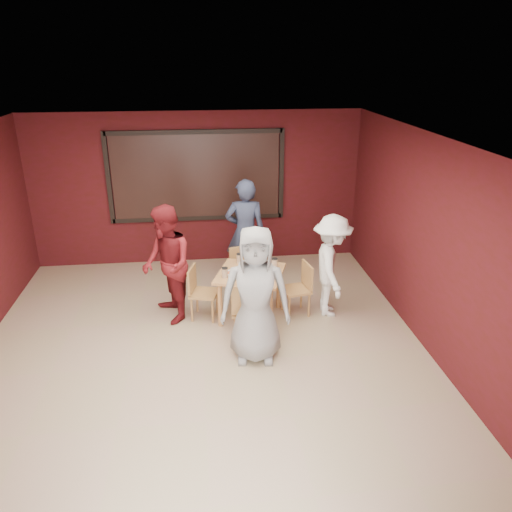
{
  "coord_description": "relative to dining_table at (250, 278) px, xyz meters",
  "views": [
    {
      "loc": [
        0.03,
        -5.51,
        3.75
      ],
      "look_at": [
        0.82,
        1.16,
        0.99
      ],
      "focal_mm": 35.0,
      "sensor_mm": 36.0,
      "label": 1
    }
  ],
  "objects": [
    {
      "name": "floor",
      "position": [
        -0.73,
        -1.16,
        -0.65
      ],
      "size": [
        7.0,
        7.0,
        0.0
      ],
      "primitive_type": "plane",
      "color": "tan",
      "rests_on": "ground"
    },
    {
      "name": "diner_left",
      "position": [
        -1.21,
        0.08,
        0.23
      ],
      "size": [
        0.9,
        1.02,
        1.76
      ],
      "primitive_type": "imported",
      "rotation": [
        0.0,
        0.0,
        -1.26
      ],
      "color": "maroon",
      "rests_on": "floor"
    },
    {
      "name": "chair_back",
      "position": [
        -0.03,
        0.67,
        -0.17
      ],
      "size": [
        0.51,
        0.51,
        0.85
      ],
      "color": "#AD8643",
      "rests_on": "floor"
    },
    {
      "name": "dining_table",
      "position": [
        0.0,
        0.0,
        0.0
      ],
      "size": [
        1.17,
        1.17,
        0.88
      ],
      "color": "tan",
      "rests_on": "floor"
    },
    {
      "name": "diner_front",
      "position": [
        -0.05,
        -1.09,
        0.26
      ],
      "size": [
        0.95,
        0.67,
        1.81
      ],
      "primitive_type": "imported",
      "rotation": [
        0.0,
        0.0,
        -0.11
      ],
      "color": "gray",
      "rests_on": "floor"
    },
    {
      "name": "chair_right",
      "position": [
        0.76,
        0.02,
        -0.18
      ],
      "size": [
        0.46,
        0.46,
        0.81
      ],
      "color": "#AD8643",
      "rests_on": "floor"
    },
    {
      "name": "chair_front",
      "position": [
        -0.1,
        -0.72,
        -0.13
      ],
      "size": [
        0.5,
        0.5,
        0.91
      ],
      "color": "#AD8643",
      "rests_on": "floor"
    },
    {
      "name": "chair_left",
      "position": [
        -0.75,
        0.07,
        -0.19
      ],
      "size": [
        0.48,
        0.48,
        0.81
      ],
      "color": "#AD8643",
      "rests_on": "floor"
    },
    {
      "name": "window_blinds",
      "position": [
        -0.73,
        2.29,
        1.0
      ],
      "size": [
        3.0,
        0.02,
        1.5
      ],
      "primitive_type": "cube",
      "color": "black"
    },
    {
      "name": "diner_back",
      "position": [
        0.05,
        1.2,
        0.28
      ],
      "size": [
        0.71,
        0.5,
        1.85
      ],
      "primitive_type": "imported",
      "rotation": [
        0.0,
        0.0,
        3.05
      ],
      "color": "#303956",
      "rests_on": "floor"
    },
    {
      "name": "diner_right",
      "position": [
        1.22,
        -0.02,
        0.14
      ],
      "size": [
        0.69,
        1.07,
        1.57
      ],
      "primitive_type": "imported",
      "rotation": [
        0.0,
        0.0,
        1.46
      ],
      "color": "white",
      "rests_on": "floor"
    }
  ]
}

